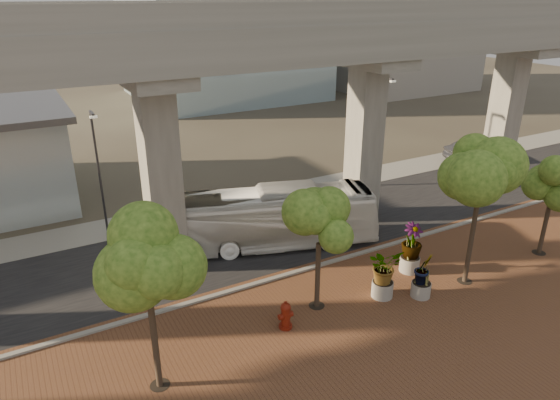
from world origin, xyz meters
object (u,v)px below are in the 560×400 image
transit_bus (268,219)px  planter_front (384,268)px  fire_hydrant (286,315)px  parked_car (477,152)px

transit_bus → planter_front: 7.22m
fire_hydrant → parked_car: bearing=25.4°
transit_bus → planter_front: bearing=-144.6°
parked_car → transit_bus: bearing=122.1°
transit_bus → fire_hydrant: (-2.77, -6.78, -0.95)m
transit_bus → planter_front: transit_bus is taller
parked_car → planter_front: (-19.28, -11.61, 0.67)m
fire_hydrant → planter_front: bearing=-1.3°
planter_front → fire_hydrant: bearing=178.7°
parked_car → planter_front: planter_front is taller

